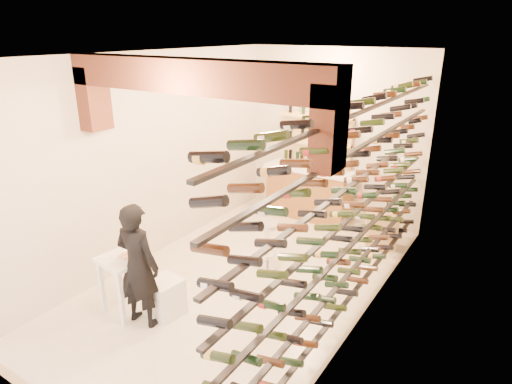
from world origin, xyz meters
TOP-DOWN VIEW (x-y plane):
  - ground at (0.00, 0.00)m, footprint 6.00×6.00m
  - room_shell at (0.00, -0.26)m, footprint 3.52×6.02m
  - wine_rack at (1.53, 0.00)m, footprint 0.32×5.70m
  - back_counter at (-0.30, 2.65)m, footprint 1.70×0.62m
  - back_shelving at (-0.30, 2.89)m, footprint 1.40×0.31m
  - tasting_table at (-0.87, -1.44)m, footprint 0.61×0.61m
  - white_stool at (-0.40, -1.23)m, footprint 0.45×0.45m
  - person at (-0.54, -1.50)m, footprint 0.62×0.45m
  - chrome_barstool at (0.04, 0.54)m, footprint 0.38×0.38m
  - crate_lower at (1.32, 2.14)m, footprint 0.58×0.50m
  - crate_upper at (1.32, 2.14)m, footprint 0.60×0.51m

SIDE VIEW (x-z plane):
  - ground at x=0.00m, z-range 0.00..0.00m
  - crate_lower at x=1.32m, z-range 0.00..0.29m
  - white_stool at x=-0.40m, z-range 0.00..0.50m
  - chrome_barstool at x=0.04m, z-range 0.06..0.79m
  - crate_upper at x=1.32m, z-range 0.29..0.59m
  - back_counter at x=-0.30m, z-range -0.11..1.18m
  - tasting_table at x=-0.87m, z-range 0.17..1.13m
  - person at x=-0.54m, z-range 0.00..1.60m
  - back_shelving at x=-0.30m, z-range -0.19..2.53m
  - wine_rack at x=1.53m, z-range 0.27..2.83m
  - room_shell at x=0.00m, z-range 0.65..3.86m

